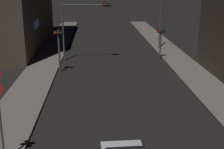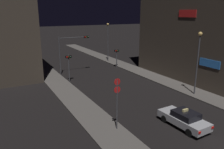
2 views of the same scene
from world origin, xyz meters
The scene contains 6 objects.
sidewalk_left centered at (-6.65, 27.36, 0.09)m, with size 2.95×58.71×0.17m, color #5B5651.
sidewalk_right centered at (6.65, 27.36, 0.09)m, with size 2.95×58.71×0.17m, color #5B5651.
traffic_light_overhead centered at (-3.14, 26.39, 4.19)m, with size 4.87×0.42×5.81m.
traffic_light_left_kerb centered at (-4.93, 22.16, 2.70)m, with size 0.80×0.42×3.76m.
traffic_light_right_kerb centered at (4.93, 26.29, 2.33)m, with size 0.80×0.42×3.21m.
street_lamp_far_block centered at (5.82, 31.26, 4.70)m, with size 0.43×0.43×7.17m.
Camera 1 is at (-1.75, -5.04, 7.77)m, focal length 50.39 mm.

